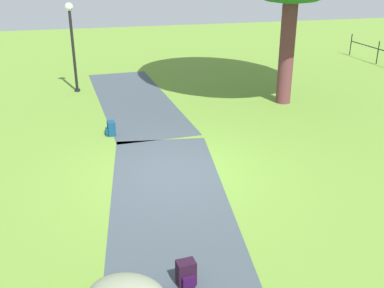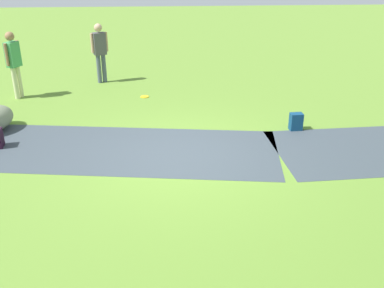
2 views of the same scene
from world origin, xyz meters
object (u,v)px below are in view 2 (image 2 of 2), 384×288
(woman_with_handbag, at_px, (14,60))
(spare_backpack_on_lawn, at_px, (296,122))
(man_near_boulder, at_px, (100,49))
(frisbee_on_grass, at_px, (145,97))

(woman_with_handbag, height_order, spare_backpack_on_lawn, woman_with_handbag)
(woman_with_handbag, xyz_separation_m, spare_backpack_on_lawn, (-7.05, 2.78, -0.88))
(man_near_boulder, distance_m, spare_backpack_on_lawn, 6.51)
(man_near_boulder, height_order, frisbee_on_grass, man_near_boulder)
(woman_with_handbag, distance_m, frisbee_on_grass, 3.65)
(man_near_boulder, bearing_deg, frisbee_on_grass, 131.12)
(woman_with_handbag, bearing_deg, man_near_boulder, -146.76)
(man_near_boulder, height_order, spare_backpack_on_lawn, man_near_boulder)
(spare_backpack_on_lawn, xyz_separation_m, frisbee_on_grass, (3.56, -2.63, -0.18))
(spare_backpack_on_lawn, bearing_deg, frisbee_on_grass, -36.43)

